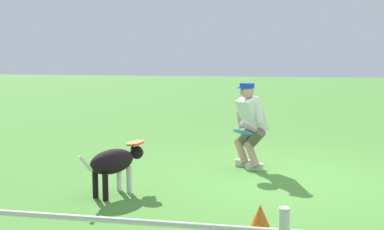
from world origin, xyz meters
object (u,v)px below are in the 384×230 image
at_px(dog, 115,162).
at_px(frisbee_held, 242,132).
at_px(person, 250,123).
at_px(frisbee_flying, 135,143).
at_px(training_cone, 260,222).

height_order(dog, frisbee_held, frisbee_held).
distance_m(person, frisbee_held, 0.40).
bearing_deg(dog, frisbee_held, -21.02).
relative_size(person, frisbee_flying, 5.54).
height_order(dog, training_cone, dog).
bearing_deg(frisbee_flying, frisbee_held, -142.08).
height_order(frisbee_flying, training_cone, frisbee_flying).
height_order(dog, frisbee_flying, frisbee_flying).
bearing_deg(frisbee_flying, person, -134.70).
bearing_deg(frisbee_flying, dog, 59.07).
xyz_separation_m(dog, training_cone, (-1.81, 1.09, -0.23)).
bearing_deg(person, frisbee_held, 38.35).
relative_size(frisbee_held, training_cone, 0.82).
height_order(person, dog, person).
relative_size(person, training_cone, 3.84).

